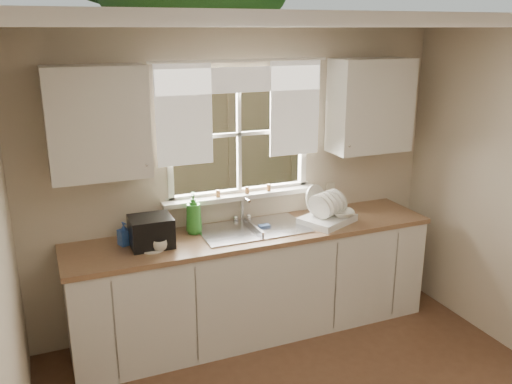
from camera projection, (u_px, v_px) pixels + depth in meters
name	position (u px, v px, depth m)	size (l,w,h in m)	color
room_walls	(385.00, 284.00, 2.78)	(3.62, 4.02, 2.50)	beige
ceiling	(395.00, 27.00, 2.47)	(3.60, 4.00, 0.02)	silver
window	(240.00, 154.00, 4.53)	(1.38, 0.16, 1.06)	white
curtains	(242.00, 101.00, 4.35)	(1.50, 0.03, 0.81)	white
base_cabinets	(255.00, 284.00, 4.55)	(3.00, 0.62, 0.87)	silver
countertop	(255.00, 233.00, 4.42)	(3.04, 0.65, 0.04)	#876343
upper_cabinet_left	(97.00, 123.00, 3.84)	(0.70, 0.33, 0.80)	silver
upper_cabinet_right	(370.00, 106.00, 4.69)	(0.70, 0.33, 0.80)	silver
wall_outlet	(330.00, 189.00, 4.96)	(0.08, 0.01, 0.12)	beige
sill_jars	(245.00, 190.00, 4.57)	(0.50, 0.04, 0.06)	brown
sink	(253.00, 238.00, 4.46)	(0.88, 0.52, 0.40)	#B7B7BC
dish_rack	(327.00, 214.00, 4.58)	(0.53, 0.48, 0.31)	silver
bowl	(342.00, 213.00, 4.58)	(0.20, 0.20, 0.05)	white
soap_bottle_a	(194.00, 213.00, 4.32)	(0.13, 0.13, 0.34)	green
soap_bottle_b	(124.00, 234.00, 4.10)	(0.08, 0.08, 0.18)	blue
soap_bottle_c	(149.00, 226.00, 4.26)	(0.15, 0.15, 0.19)	beige
saucer	(152.00, 249.00, 4.04)	(0.19, 0.19, 0.01)	silver
cup	(160.00, 245.00, 4.01)	(0.11, 0.11, 0.09)	beige
black_appliance	(151.00, 232.00, 4.08)	(0.31, 0.27, 0.23)	black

